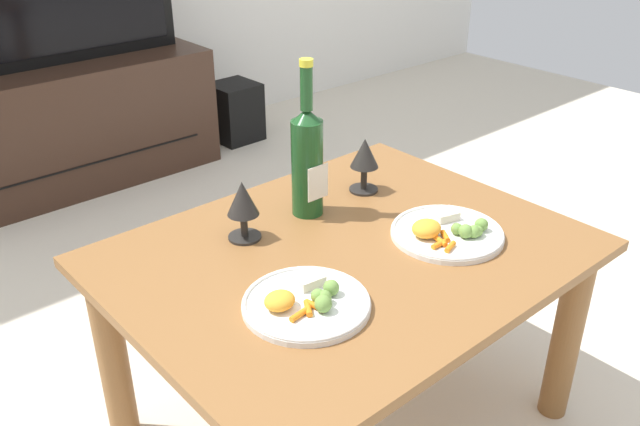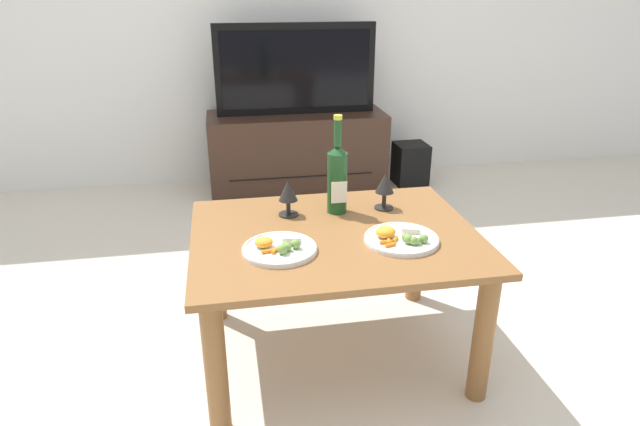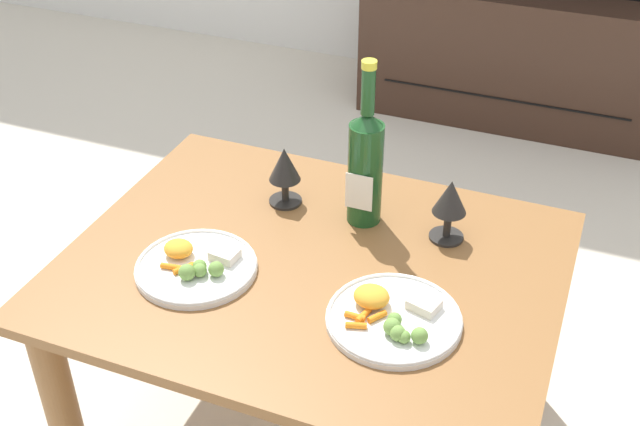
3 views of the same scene
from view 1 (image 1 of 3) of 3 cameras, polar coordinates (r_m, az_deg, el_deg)
name	(u,v)px [view 1 (image 1 of 3)]	position (r m, az deg, el deg)	size (l,w,h in m)	color
ground_plane	(343,421)	(1.80, 1.99, -17.16)	(6.40, 6.40, 0.00)	beige
dining_table	(346,285)	(1.53, 2.24, -6.13)	(1.00, 0.78, 0.51)	brown
tv_stand	(74,123)	(3.10, -20.10, 7.12)	(1.17, 0.45, 0.52)	#382319
floor_speaker	(235,112)	(3.44, -7.20, 8.49)	(0.22, 0.22, 0.29)	black
wine_bottle	(307,158)	(1.57, -1.09, 4.71)	(0.08, 0.08, 0.37)	#19471E
goblet_left	(243,202)	(1.49, -6.55, 0.93)	(0.07, 0.07, 0.14)	black
goblet_right	(365,157)	(1.70, 3.79, 4.78)	(0.07, 0.07, 0.14)	black
dinner_plate_left	(306,302)	(1.29, -1.20, -7.53)	(0.25, 0.25, 0.05)	white
dinner_plate_right	(447,232)	(1.55, 10.66, -1.56)	(0.25, 0.25, 0.05)	white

